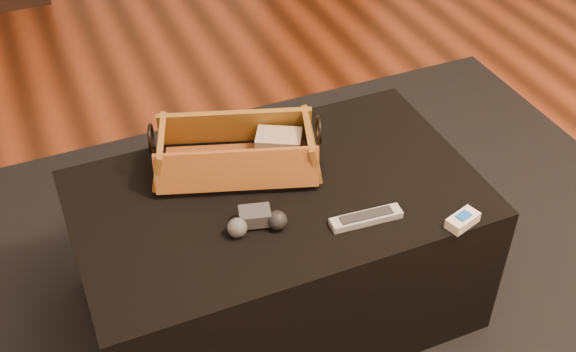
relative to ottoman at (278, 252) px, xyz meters
name	(u,v)px	position (x,y,z in m)	size (l,w,h in m)	color
floor	(319,322)	(0.08, -0.09, -0.23)	(5.00, 5.50, 0.01)	brown
area_rug	(286,318)	(0.00, -0.05, -0.22)	(2.60, 2.00, 0.01)	black
ottoman	(278,252)	(0.00, 0.00, 0.00)	(1.00, 0.60, 0.42)	black
tv_remote	(229,164)	(-0.08, 0.12, 0.24)	(0.22, 0.05, 0.02)	black
cloth_bundle	(279,144)	(0.06, 0.12, 0.26)	(0.11, 0.08, 0.06)	tan
wicker_basket	(236,153)	(-0.06, 0.13, 0.26)	(0.46, 0.33, 0.15)	brown
game_controller	(256,221)	(-0.09, -0.10, 0.23)	(0.15, 0.09, 0.05)	#323235
silver_remote	(366,218)	(0.15, -0.18, 0.22)	(0.18, 0.05, 0.02)	#ADB0B5
cream_gadget	(463,220)	(0.35, -0.28, 0.22)	(0.09, 0.06, 0.03)	beige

